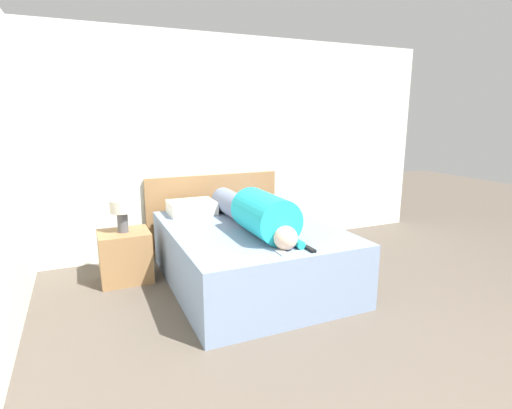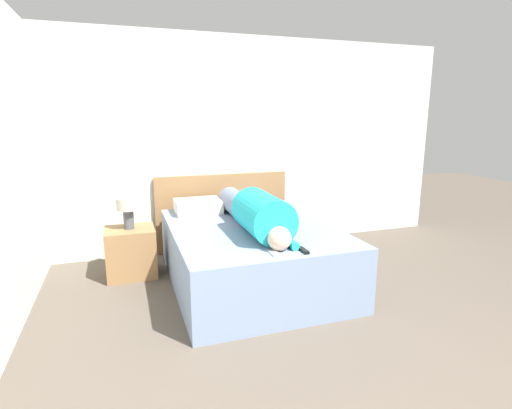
{
  "view_description": "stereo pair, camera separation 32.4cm",
  "coord_description": "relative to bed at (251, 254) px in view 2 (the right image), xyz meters",
  "views": [
    {
      "loc": [
        -1.71,
        -1.15,
        1.66
      ],
      "look_at": [
        -0.24,
        2.2,
        0.84
      ],
      "focal_mm": 28.0,
      "sensor_mm": 36.0,
      "label": 1
    },
    {
      "loc": [
        -1.41,
        -1.27,
        1.66
      ],
      "look_at": [
        -0.24,
        2.2,
        0.84
      ],
      "focal_mm": 28.0,
      "sensor_mm": 36.0,
      "label": 2
    }
  ],
  "objects": [
    {
      "name": "tv_remote",
      "position": [
        0.16,
        -0.86,
        0.31
      ],
      "size": [
        0.04,
        0.15,
        0.02
      ],
      "color": "black",
      "rests_on": "bed"
    },
    {
      "name": "pillow_near_headboard",
      "position": [
        -0.39,
        0.74,
        0.37
      ],
      "size": [
        0.5,
        0.4,
        0.14
      ],
      "color": "silver",
      "rests_on": "bed"
    },
    {
      "name": "cell_phone",
      "position": [
        -0.08,
        -0.84,
        0.3
      ],
      "size": [
        0.06,
        0.13,
        0.01
      ],
      "color": "#B2B7BC",
      "rests_on": "bed"
    },
    {
      "name": "wall_back",
      "position": [
        0.24,
        1.22,
        1.0
      ],
      "size": [
        5.7,
        0.06,
        2.6
      ],
      "color": "silver",
      "rests_on": "ground_plane"
    },
    {
      "name": "nightstand",
      "position": [
        -1.14,
        0.57,
        -0.04
      ],
      "size": [
        0.5,
        0.44,
        0.51
      ],
      "color": "olive",
      "rests_on": "ground_plane"
    },
    {
      "name": "headboard",
      "position": [
        0.0,
        1.15,
        0.18
      ],
      "size": [
        1.67,
        0.04,
        0.95
      ],
      "color": "olive",
      "rests_on": "ground_plane"
    },
    {
      "name": "person_lying",
      "position": [
        -0.01,
        -0.14,
        0.47
      ],
      "size": [
        0.4,
        1.65,
        0.4
      ],
      "color": "#DBB293",
      "rests_on": "bed"
    },
    {
      "name": "bed",
      "position": [
        0.0,
        0.0,
        0.0
      ],
      "size": [
        1.55,
        1.99,
        0.59
      ],
      "color": "#7589A8",
      "rests_on": "ground_plane"
    },
    {
      "name": "table_lamp",
      "position": [
        -1.14,
        0.57,
        0.44
      ],
      "size": [
        0.23,
        0.23,
        0.33
      ],
      "color": "#4C4C51",
      "rests_on": "nightstand"
    }
  ]
}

